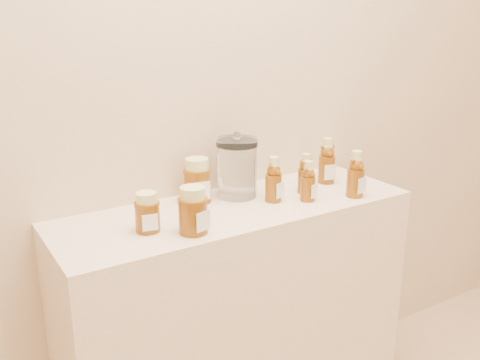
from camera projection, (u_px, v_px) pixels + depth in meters
wall_back at (205, 61)px, 1.77m from camera, size 3.50×0.02×2.70m
display_table at (237, 326)px, 1.88m from camera, size 1.20×0.40×0.90m
bear_bottle_back_left at (274, 176)px, 1.77m from camera, size 0.07×0.07×0.17m
bear_bottle_back_mid at (305, 171)px, 1.85m from camera, size 0.06×0.06×0.16m
bear_bottle_back_right at (327, 158)px, 1.96m from camera, size 0.08×0.08×0.19m
bear_bottle_front_left at (308, 178)px, 1.78m from camera, size 0.07×0.07×0.16m
bear_bottle_front_right at (356, 171)px, 1.81m from camera, size 0.07×0.07×0.18m
honey_jar_left at (147, 212)px, 1.53m from camera, size 0.09×0.09×0.12m
honey_jar_back at (197, 180)px, 1.77m from camera, size 0.11×0.11×0.15m
honey_jar_front at (193, 210)px, 1.52m from camera, size 0.11×0.11×0.14m
glass_canister at (237, 165)px, 1.81m from camera, size 0.16×0.16×0.22m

